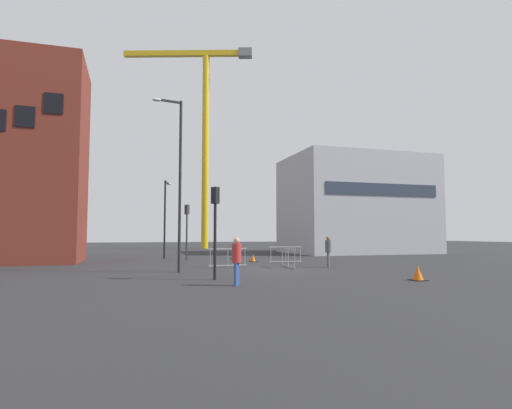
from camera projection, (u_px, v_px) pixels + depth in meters
ground at (275, 270)px, 21.67m from camera, size 160.00×160.00×0.00m
brick_building at (22, 160)px, 27.89m from camera, size 7.74×6.47×13.61m
office_block at (356, 205)px, 42.49m from camera, size 13.69×9.74×9.61m
construction_crane at (203, 118)px, 55.46m from camera, size 16.70×6.20×26.66m
streetlamp_tall at (177, 173)px, 20.79m from camera, size 1.50×0.41×8.61m
streetlamp_short at (165, 212)px, 32.71m from camera, size 0.67×1.42×6.08m
traffic_light_near at (187, 223)px, 30.27m from camera, size 0.36×0.38×4.02m
traffic_light_crosswalk at (215, 217)px, 17.39m from camera, size 0.36×0.38×3.85m
pedestrian_walking at (328, 249)px, 23.77m from camera, size 0.34×0.34×1.77m
pedestrian_waiting at (237, 258)px, 15.31m from camera, size 0.34×0.34×1.75m
safety_barrier_left_run at (286, 254)px, 27.36m from camera, size 2.24×0.23×1.08m
safety_barrier_mid_span at (288, 258)px, 23.34m from camera, size 0.17×2.35×1.08m
safety_barrier_rear at (228, 257)px, 23.85m from camera, size 2.32×0.26×1.08m
traffic_cone_orange at (235, 255)px, 31.91m from camera, size 0.69×0.69×0.69m
traffic_cone_by_barrier at (418, 274)px, 16.97m from camera, size 0.59×0.59×0.60m
traffic_cone_striped at (253, 258)px, 28.52m from camera, size 0.50×0.50×0.50m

